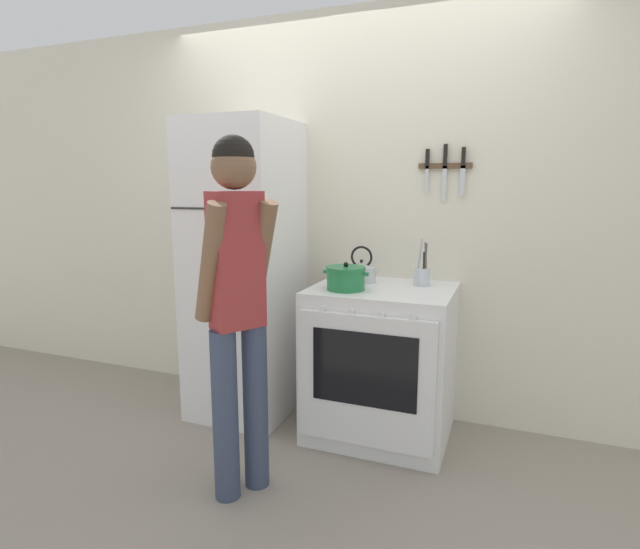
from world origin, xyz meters
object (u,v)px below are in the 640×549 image
(refrigerator, at_px, (245,271))
(stove_range, at_px, (380,362))
(tea_kettle, at_px, (362,271))
(person, at_px, (237,298))
(utensil_jar, at_px, (422,275))
(dutch_oven_pot, at_px, (346,278))

(refrigerator, relative_size, stove_range, 2.08)
(refrigerator, xyz_separation_m, tea_kettle, (0.74, 0.12, 0.03))
(person, bearing_deg, utensil_jar, -5.03)
(stove_range, relative_size, person, 0.53)
(stove_range, height_order, person, person)
(utensil_jar, bearing_deg, tea_kettle, -178.94)
(utensil_jar, height_order, person, person)
(dutch_oven_pot, relative_size, utensil_jar, 0.96)
(dutch_oven_pot, bearing_deg, tea_kettle, 86.94)
(dutch_oven_pot, bearing_deg, utensil_jar, 35.46)
(utensil_jar, bearing_deg, dutch_oven_pot, -144.54)
(dutch_oven_pot, xyz_separation_m, utensil_jar, (0.38, 0.27, -0.01))
(utensil_jar, bearing_deg, stove_range, -140.42)
(refrigerator, relative_size, utensil_jar, 6.69)
(stove_range, bearing_deg, person, -121.37)
(tea_kettle, height_order, person, person)
(stove_range, xyz_separation_m, utensil_jar, (0.20, 0.17, 0.50))
(utensil_jar, distance_m, person, 1.17)
(tea_kettle, xyz_separation_m, utensil_jar, (0.37, 0.01, -0.00))
(stove_range, distance_m, tea_kettle, 0.55)
(stove_range, height_order, tea_kettle, tea_kettle)
(stove_range, xyz_separation_m, person, (-0.48, -0.78, 0.51))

